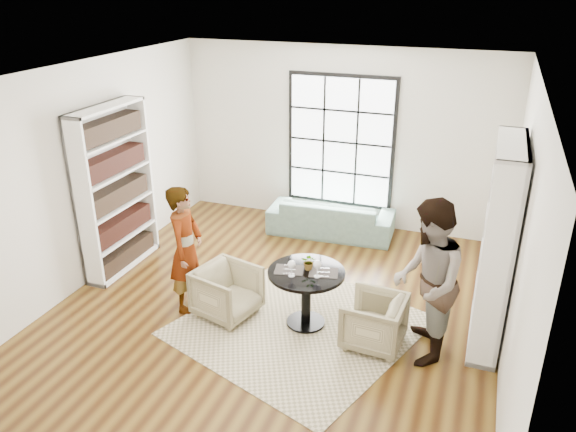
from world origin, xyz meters
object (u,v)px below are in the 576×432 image
at_px(person_right, 427,282).
at_px(armchair_right, 374,321).
at_px(sofa, 331,217).
at_px(wine_glass_right, 317,265).
at_px(wine_glass_left, 292,265).
at_px(person_left, 186,249).
at_px(flower_centerpiece, 309,262).
at_px(armchair_left, 227,292).
at_px(pedestal_table, 306,286).

bearing_deg(person_right, armchair_right, -99.41).
height_order(sofa, wine_glass_right, wine_glass_right).
height_order(person_right, wine_glass_left, person_right).
distance_m(armchair_right, person_right, 0.84).
bearing_deg(person_left, armchair_right, -97.52).
xyz_separation_m(sofa, flower_centerpiece, (0.47, -2.62, 0.55)).
xyz_separation_m(armchair_left, wine_glass_left, (0.88, -0.04, 0.57)).
bearing_deg(flower_centerpiece, armchair_right, -11.87).
bearing_deg(person_right, pedestal_table, -104.31).
bearing_deg(armchair_left, sofa, 3.25).
relative_size(pedestal_table, armchair_left, 1.30).
height_order(armchair_left, person_right, person_right).
distance_m(sofa, person_left, 3.06).
relative_size(pedestal_table, armchair_right, 1.36).
bearing_deg(wine_glass_right, flower_centerpiece, 135.69).
relative_size(wine_glass_left, flower_centerpiece, 1.00).
xyz_separation_m(wine_glass_right, flower_centerpiece, (-0.15, 0.14, -0.05)).
bearing_deg(flower_centerpiece, person_left, -173.00).
relative_size(person_right, flower_centerpiece, 9.26).
xyz_separation_m(sofa, armchair_left, (-0.55, -2.81, 0.03)).
bearing_deg(person_left, armchair_left, -97.83).
distance_m(person_left, wine_glass_left, 1.43).
relative_size(sofa, wine_glass_left, 10.00).
xyz_separation_m(armchair_right, flower_centerpiece, (-0.85, 0.18, 0.53)).
bearing_deg(wine_glass_right, sofa, 102.56).
xyz_separation_m(pedestal_table, wine_glass_left, (-0.13, -0.17, 0.35)).
xyz_separation_m(armchair_right, wine_glass_right, (-0.71, 0.04, 0.59)).
bearing_deg(wine_glass_left, armchair_right, 2.81).
height_order(person_left, wine_glass_left, person_left).
distance_m(wine_glass_left, flower_centerpiece, 0.27).
distance_m(armchair_left, wine_glass_right, 1.30).
relative_size(pedestal_table, person_right, 0.49).
xyz_separation_m(sofa, wine_glass_left, (0.33, -2.84, 0.59)).
bearing_deg(wine_glass_left, sofa, 96.54).
bearing_deg(armchair_right, sofa, -151.22).
relative_size(sofa, armchair_right, 2.99).
relative_size(armchair_left, wine_glass_right, 3.32).
relative_size(armchair_left, wine_glass_left, 3.50).
height_order(sofa, person_right, person_right).
bearing_deg(person_right, person_left, -99.16).
distance_m(sofa, armchair_right, 3.09).
distance_m(sofa, person_right, 3.43).
height_order(armchair_right, person_right, person_right).
bearing_deg(wine_glass_left, person_right, 1.81).
distance_m(pedestal_table, person_left, 1.59).
bearing_deg(person_right, armchair_left, -99.10).
height_order(wine_glass_left, flower_centerpiece, same).
xyz_separation_m(sofa, armchair_right, (1.32, -2.80, 0.01)).
bearing_deg(person_right, wine_glass_right, -101.11).
distance_m(pedestal_table, sofa, 2.72).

